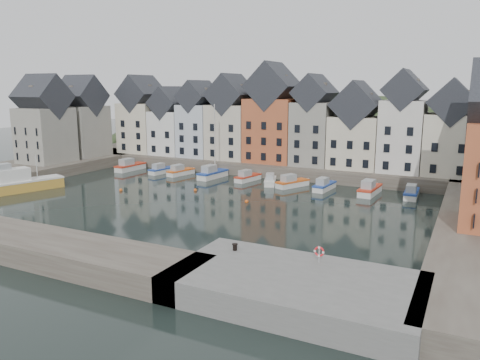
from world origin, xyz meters
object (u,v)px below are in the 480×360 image
Objects in this scene: boat_d at (212,173)px; life_ring_post at (319,252)px; large_vessel at (23,183)px; boat_a at (130,166)px; mooring_bollard at (235,247)px.

life_ring_post is (29.70, -34.91, 2.03)m from boat_d.
life_ring_post is (49.84, -13.25, 1.57)m from large_vessel.
boat_d reaches higher than boat_a.
boat_a is 58.58m from life_ring_post.
life_ring_post reaches higher than mooring_bollard.
boat_a is 0.53× the size of boat_d.
boat_a is at bearing 143.84° from life_ring_post.
boat_d is at bearing 65.46° from large_vessel.
life_ring_post reaches higher than boat_a.
large_vessel is (-20.15, -21.66, 0.47)m from boat_d.
large_vessel is 51.60m from life_ring_post.
life_ring_post is at bearing -43.49° from boat_d.
boat_a is 12.04× the size of mooring_bollard.
boat_d reaches higher than life_ring_post.
boat_d is 1.16× the size of large_vessel.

